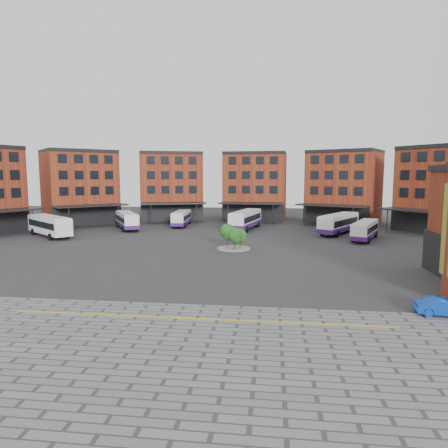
# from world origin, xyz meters

# --- Properties ---
(ground) EXTENTS (160.00, 160.00, 0.00)m
(ground) POSITION_xyz_m (0.00, 0.00, 0.00)
(ground) COLOR #28282B
(ground) RESTS_ON ground
(paving_zone) EXTENTS (50.00, 22.00, 0.02)m
(paving_zone) POSITION_xyz_m (2.00, -22.00, 0.01)
(paving_zone) COLOR slate
(paving_zone) RESTS_ON ground
(yellow_line) EXTENTS (26.00, 0.15, 0.02)m
(yellow_line) POSITION_xyz_m (2.00, -14.00, 0.03)
(yellow_line) COLOR gold
(yellow_line) RESTS_ON paving_zone
(main_building) EXTENTS (94.14, 42.48, 14.60)m
(main_building) POSITION_xyz_m (-4.77, 38.25, 7.23)
(main_building) COLOR brown
(main_building) RESTS_ON ground
(tree_island) EXTENTS (4.40, 4.40, 3.42)m
(tree_island) POSITION_xyz_m (2.03, 11.60, 1.82)
(tree_island) COLOR gray
(tree_island) RESTS_ON ground
(bus_a) EXTENTS (10.61, 9.35, 3.27)m
(bus_a) POSITION_xyz_m (-27.83, 19.13, 1.94)
(bus_a) COLOR white
(bus_a) RESTS_ON ground
(bus_b) EXTENTS (7.52, 10.59, 3.04)m
(bus_b) POSITION_xyz_m (-18.97, 29.23, 1.65)
(bus_b) COLOR white
(bus_b) RESTS_ON ground
(bus_c) EXTENTS (2.99, 10.21, 2.84)m
(bus_c) POSITION_xyz_m (-10.20, 34.84, 1.54)
(bus_c) COLOR white
(bus_c) RESTS_ON ground
(bus_d) EXTENTS (5.24, 12.21, 3.35)m
(bus_d) POSITION_xyz_m (2.29, 31.40, 1.82)
(bus_d) COLOR white
(bus_d) RESTS_ON ground
(bus_e) EXTENTS (8.12, 11.41, 3.28)m
(bus_e) POSITION_xyz_m (17.91, 27.74, 1.77)
(bus_e) COLOR white
(bus_e) RESTS_ON ground
(bus_f) EXTENTS (5.94, 10.05, 2.80)m
(bus_f) POSITION_xyz_m (20.79, 21.76, 1.52)
(bus_f) COLOR white
(bus_f) RESTS_ON ground
(blue_car) EXTENTS (3.86, 1.66, 1.24)m
(blue_car) POSITION_xyz_m (18.75, -11.31, 0.62)
(blue_car) COLOR #0C3AA4
(blue_car) RESTS_ON ground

